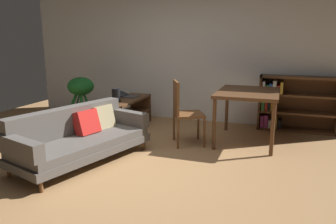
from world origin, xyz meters
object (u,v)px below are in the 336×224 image
object	(u,v)px
open_laptop	(128,95)
desk_speaker	(116,95)
dining_table	(248,97)
media_console	(127,114)
potted_floor_plant	(81,92)
bookshelf	(291,104)
fabric_couch	(80,136)
dining_chair_near	(184,110)

from	to	relation	value
open_laptop	desk_speaker	distance (m)	0.53
desk_speaker	dining_table	size ratio (longest dim) A/B	0.19
media_console	potted_floor_plant	bearing A→B (deg)	172.48
open_laptop	bookshelf	bearing A→B (deg)	13.06
media_console	potted_floor_plant	world-z (taller)	potted_floor_plant
open_laptop	potted_floor_plant	world-z (taller)	potted_floor_plant
desk_speaker	media_console	bearing A→B (deg)	83.70
desk_speaker	fabric_couch	bearing A→B (deg)	-83.05
media_console	dining_table	bearing A→B (deg)	-2.03
fabric_couch	media_console	xyz separation A→B (m)	(-0.13, 1.65, -0.07)
fabric_couch	dining_chair_near	bearing A→B (deg)	45.49
open_laptop	dining_table	size ratio (longest dim) A/B	0.38
fabric_couch	bookshelf	bearing A→B (deg)	43.48
dining_table	bookshelf	size ratio (longest dim) A/B	0.92
media_console	open_laptop	bearing A→B (deg)	108.87
fabric_couch	dining_table	distance (m)	2.57
fabric_couch	dining_table	bearing A→B (deg)	38.19
dining_chair_near	potted_floor_plant	bearing A→B (deg)	163.60
bookshelf	potted_floor_plant	bearing A→B (deg)	-169.05
bookshelf	fabric_couch	bearing A→B (deg)	-136.52
fabric_couch	bookshelf	size ratio (longest dim) A/B	1.53
open_laptop	potted_floor_plant	distance (m)	0.96
potted_floor_plant	open_laptop	bearing A→B (deg)	4.50
desk_speaker	dining_table	distance (m)	2.17
desk_speaker	dining_chair_near	size ratio (longest dim) A/B	0.23
fabric_couch	bookshelf	xyz separation A→B (m)	(2.66, 2.52, 0.13)
dining_chair_near	desk_speaker	bearing A→B (deg)	169.97
desk_speaker	dining_table	bearing A→B (deg)	6.09
fabric_couch	desk_speaker	size ratio (longest dim) A/B	8.75
media_console	dining_chair_near	distance (m)	1.37
potted_floor_plant	dining_table	size ratio (longest dim) A/B	0.73
desk_speaker	bookshelf	world-z (taller)	bookshelf
fabric_couch	media_console	world-z (taller)	fabric_couch
media_console	bookshelf	bearing A→B (deg)	17.43
dining_table	dining_chair_near	world-z (taller)	dining_chair_near
fabric_couch	desk_speaker	xyz separation A→B (m)	(-0.16, 1.34, 0.32)
fabric_couch	potted_floor_plant	size ratio (longest dim) A/B	2.28
open_laptop	dining_chair_near	world-z (taller)	dining_chair_near
potted_floor_plant	bookshelf	world-z (taller)	bookshelf
open_laptop	desk_speaker	xyz separation A→B (m)	(0.04, -0.52, 0.09)
potted_floor_plant	dining_chair_near	distance (m)	2.36
media_console	dining_table	distance (m)	2.18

